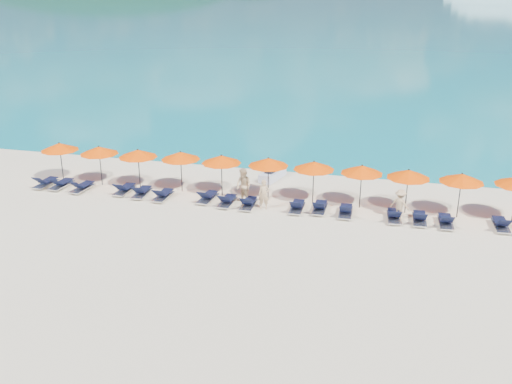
# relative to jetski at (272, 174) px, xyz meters

# --- Properties ---
(ground) EXTENTS (1400.00, 1400.00, 0.00)m
(ground) POSITION_rel_jetski_xyz_m (0.42, -8.40, -0.31)
(ground) COLOR beige
(headland_main) EXTENTS (374.00, 242.00, 126.50)m
(headland_main) POSITION_rel_jetski_xyz_m (-299.58, 531.60, -38.31)
(headland_main) COLOR black
(headland_main) RESTS_ON ground
(headland_small) EXTENTS (162.00, 126.00, 85.50)m
(headland_small) POSITION_rel_jetski_xyz_m (-149.58, 551.60, -35.31)
(headland_small) COLOR black
(headland_small) RESTS_ON ground
(jetski) EXTENTS (1.26, 2.21, 0.74)m
(jetski) POSITION_rel_jetski_xyz_m (0.00, 0.00, 0.00)
(jetski) COLOR silver
(jetski) RESTS_ON ground
(beachgoer_a) EXTENTS (0.59, 0.42, 1.52)m
(beachgoer_a) POSITION_rel_jetski_xyz_m (0.60, -4.51, 0.45)
(beachgoer_a) COLOR tan
(beachgoer_a) RESTS_ON ground
(beachgoer_b) EXTENTS (1.03, 0.91, 1.84)m
(beachgoer_b) POSITION_rel_jetski_xyz_m (-0.61, -3.99, 0.61)
(beachgoer_b) COLOR tan
(beachgoer_b) RESTS_ON ground
(beachgoer_c) EXTENTS (1.06, 0.78, 1.50)m
(beachgoer_c) POSITION_rel_jetski_xyz_m (7.20, -4.14, 0.44)
(beachgoer_c) COLOR tan
(beachgoer_c) RESTS_ON ground
(umbrella_0) EXTENTS (2.10, 2.10, 2.28)m
(umbrella_0) POSITION_rel_jetski_xyz_m (-11.56, -3.20, 1.71)
(umbrella_0) COLOR black
(umbrella_0) RESTS_ON ground
(umbrella_1) EXTENTS (2.10, 2.10, 2.28)m
(umbrella_1) POSITION_rel_jetski_xyz_m (-9.06, -3.29, 1.71)
(umbrella_1) COLOR black
(umbrella_1) RESTS_ON ground
(umbrella_2) EXTENTS (2.10, 2.10, 2.28)m
(umbrella_2) POSITION_rel_jetski_xyz_m (-6.72, -3.31, 1.71)
(umbrella_2) COLOR black
(umbrella_2) RESTS_ON ground
(umbrella_3) EXTENTS (2.10, 2.10, 2.28)m
(umbrella_3) POSITION_rel_jetski_xyz_m (-4.32, -3.14, 1.71)
(umbrella_3) COLOR black
(umbrella_3) RESTS_ON ground
(umbrella_4) EXTENTS (2.10, 2.10, 2.28)m
(umbrella_4) POSITION_rel_jetski_xyz_m (-2.01, -3.22, 1.71)
(umbrella_4) COLOR black
(umbrella_4) RESTS_ON ground
(umbrella_5) EXTENTS (2.10, 2.10, 2.28)m
(umbrella_5) POSITION_rel_jetski_xyz_m (0.47, -3.07, 1.71)
(umbrella_5) COLOR black
(umbrella_5) RESTS_ON ground
(umbrella_6) EXTENTS (2.10, 2.10, 2.28)m
(umbrella_6) POSITION_rel_jetski_xyz_m (2.84, -3.09, 1.71)
(umbrella_6) COLOR black
(umbrella_6) RESTS_ON ground
(umbrella_7) EXTENTS (2.10, 2.10, 2.28)m
(umbrella_7) POSITION_rel_jetski_xyz_m (5.24, -3.13, 1.71)
(umbrella_7) COLOR black
(umbrella_7) RESTS_ON ground
(umbrella_8) EXTENTS (2.10, 2.10, 2.28)m
(umbrella_8) POSITION_rel_jetski_xyz_m (7.47, -3.27, 1.71)
(umbrella_8) COLOR black
(umbrella_8) RESTS_ON ground
(umbrella_9) EXTENTS (2.10, 2.10, 2.28)m
(umbrella_9) POSITION_rel_jetski_xyz_m (9.92, -3.25, 1.71)
(umbrella_9) COLOR black
(umbrella_9) RESTS_ON ground
(lounger_0) EXTENTS (0.70, 1.73, 0.66)m
(lounger_0) POSITION_rel_jetski_xyz_m (-11.97, -4.31, -0.07)
(lounger_0) COLOR silver
(lounger_0) RESTS_ON ground
(lounger_1) EXTENTS (0.73, 1.74, 0.66)m
(lounger_1) POSITION_rel_jetski_xyz_m (-11.00, -4.31, -0.07)
(lounger_1) COLOR silver
(lounger_1) RESTS_ON ground
(lounger_2) EXTENTS (0.75, 1.74, 0.66)m
(lounger_2) POSITION_rel_jetski_xyz_m (-9.62, -4.46, -0.07)
(lounger_2) COLOR silver
(lounger_2) RESTS_ON ground
(lounger_3) EXTENTS (0.64, 1.71, 0.66)m
(lounger_3) POSITION_rel_jetski_xyz_m (-7.22, -4.21, -0.07)
(lounger_3) COLOR silver
(lounger_3) RESTS_ON ground
(lounger_4) EXTENTS (0.74, 1.74, 0.66)m
(lounger_4) POSITION_rel_jetski_xyz_m (-6.12, -4.39, -0.07)
(lounger_4) COLOR silver
(lounger_4) RESTS_ON ground
(lounger_5) EXTENTS (0.65, 1.71, 0.66)m
(lounger_5) POSITION_rel_jetski_xyz_m (-4.85, -4.52, -0.07)
(lounger_5) COLOR silver
(lounger_5) RESTS_ON ground
(lounger_6) EXTENTS (0.75, 1.74, 0.66)m
(lounger_6) POSITION_rel_jetski_xyz_m (-2.49, -4.22, -0.07)
(lounger_6) COLOR silver
(lounger_6) RESTS_ON ground
(lounger_7) EXTENTS (0.64, 1.71, 0.66)m
(lounger_7) POSITION_rel_jetski_xyz_m (-1.34, -4.48, -0.07)
(lounger_7) COLOR silver
(lounger_7) RESTS_ON ground
(lounger_8) EXTENTS (0.67, 1.72, 0.66)m
(lounger_8) POSITION_rel_jetski_xyz_m (-0.20, -4.54, -0.07)
(lounger_8) COLOR silver
(lounger_8) RESTS_ON ground
(lounger_9) EXTENTS (0.67, 1.72, 0.66)m
(lounger_9) POSITION_rel_jetski_xyz_m (2.26, -4.37, -0.07)
(lounger_9) COLOR silver
(lounger_9) RESTS_ON ground
(lounger_10) EXTENTS (0.63, 1.71, 0.66)m
(lounger_10) POSITION_rel_jetski_xyz_m (3.37, -4.19, -0.07)
(lounger_10) COLOR silver
(lounger_10) RESTS_ON ground
(lounger_11) EXTENTS (0.69, 1.72, 0.66)m
(lounger_11) POSITION_rel_jetski_xyz_m (4.67, -4.36, -0.07)
(lounger_11) COLOR silver
(lounger_11) RESTS_ON ground
(lounger_12) EXTENTS (0.76, 1.75, 0.66)m
(lounger_12) POSITION_rel_jetski_xyz_m (6.98, -4.39, -0.07)
(lounger_12) COLOR silver
(lounger_12) RESTS_ON ground
(lounger_13) EXTENTS (0.67, 1.72, 0.66)m
(lounger_13) POSITION_rel_jetski_xyz_m (8.16, -4.40, -0.07)
(lounger_13) COLOR silver
(lounger_13) RESTS_ON ground
(lounger_14) EXTENTS (0.70, 1.73, 0.66)m
(lounger_14) POSITION_rel_jetski_xyz_m (9.34, -4.44, -0.07)
(lounger_14) COLOR silver
(lounger_14) RESTS_ON ground
(lounger_15) EXTENTS (0.71, 1.73, 0.66)m
(lounger_15) POSITION_rel_jetski_xyz_m (11.79, -4.19, -0.07)
(lounger_15) COLOR silver
(lounger_15) RESTS_ON ground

